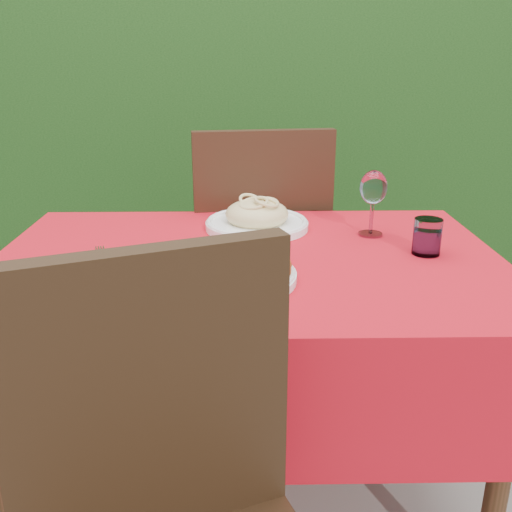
{
  "coord_description": "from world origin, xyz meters",
  "views": [
    {
      "loc": [
        -0.0,
        -1.33,
        1.22
      ],
      "look_at": [
        0.02,
        -0.05,
        0.77
      ],
      "focal_mm": 40.0,
      "sensor_mm": 36.0,
      "label": 1
    }
  ],
  "objects_px": {
    "chair_far": "(258,249)",
    "fork": "(101,261)",
    "water_glass": "(427,238)",
    "pasta_plate": "(257,218)",
    "wine_glass": "(373,190)",
    "pizza_plate": "(222,268)"
  },
  "relations": [
    {
      "from": "chair_far",
      "to": "fork",
      "type": "distance_m",
      "value": 0.74
    },
    {
      "from": "water_glass",
      "to": "pasta_plate",
      "type": "bearing_deg",
      "value": 151.34
    },
    {
      "from": "chair_far",
      "to": "water_glass",
      "type": "xyz_separation_m",
      "value": [
        0.41,
        -0.56,
        0.22
      ]
    },
    {
      "from": "pasta_plate",
      "to": "wine_glass",
      "type": "height_order",
      "value": "wine_glass"
    },
    {
      "from": "chair_far",
      "to": "water_glass",
      "type": "height_order",
      "value": "chair_far"
    },
    {
      "from": "wine_glass",
      "to": "pizza_plate",
      "type": "bearing_deg",
      "value": -140.77
    },
    {
      "from": "pasta_plate",
      "to": "wine_glass",
      "type": "bearing_deg",
      "value": -12.51
    },
    {
      "from": "wine_glass",
      "to": "fork",
      "type": "relative_size",
      "value": 0.92
    },
    {
      "from": "chair_far",
      "to": "pasta_plate",
      "type": "distance_m",
      "value": 0.39
    },
    {
      "from": "water_glass",
      "to": "pizza_plate",
      "type": "bearing_deg",
      "value": -161.84
    },
    {
      "from": "chair_far",
      "to": "pasta_plate",
      "type": "bearing_deg",
      "value": 80.15
    },
    {
      "from": "water_glass",
      "to": "fork",
      "type": "relative_size",
      "value": 0.46
    },
    {
      "from": "water_glass",
      "to": "wine_glass",
      "type": "relative_size",
      "value": 0.5
    },
    {
      "from": "pizza_plate",
      "to": "chair_far",
      "type": "bearing_deg",
      "value": 82.4
    },
    {
      "from": "pasta_plate",
      "to": "wine_glass",
      "type": "xyz_separation_m",
      "value": [
        0.31,
        -0.07,
        0.1
      ]
    },
    {
      "from": "wine_glass",
      "to": "water_glass",
      "type": "bearing_deg",
      "value": -56.42
    },
    {
      "from": "pasta_plate",
      "to": "pizza_plate",
      "type": "bearing_deg",
      "value": -102.14
    },
    {
      "from": "pizza_plate",
      "to": "wine_glass",
      "type": "xyz_separation_m",
      "value": [
        0.4,
        0.32,
        0.1
      ]
    },
    {
      "from": "water_glass",
      "to": "wine_glass",
      "type": "bearing_deg",
      "value": 123.58
    },
    {
      "from": "pizza_plate",
      "to": "fork",
      "type": "relative_size",
      "value": 1.92
    },
    {
      "from": "chair_far",
      "to": "wine_glass",
      "type": "bearing_deg",
      "value": 118.98
    },
    {
      "from": "pasta_plate",
      "to": "water_glass",
      "type": "bearing_deg",
      "value": -28.66
    }
  ]
}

